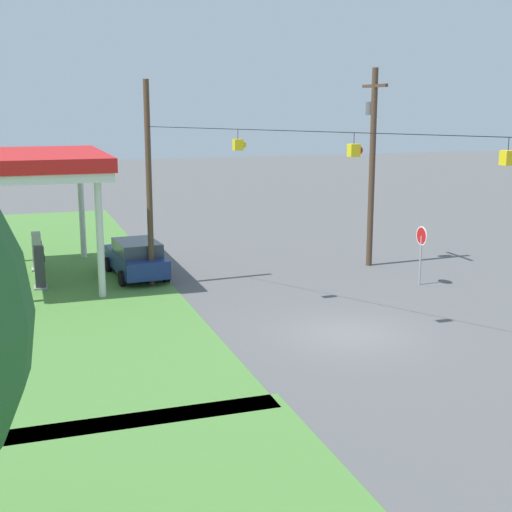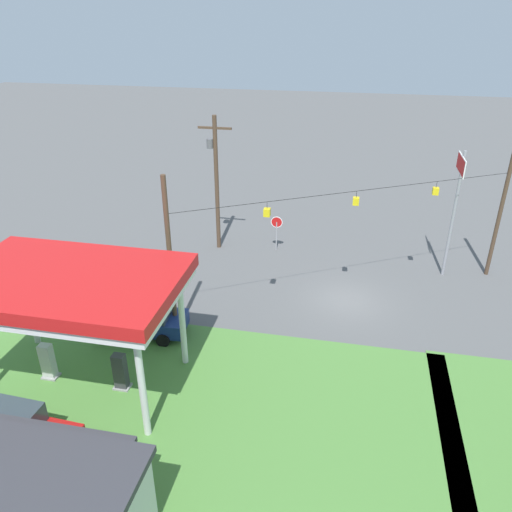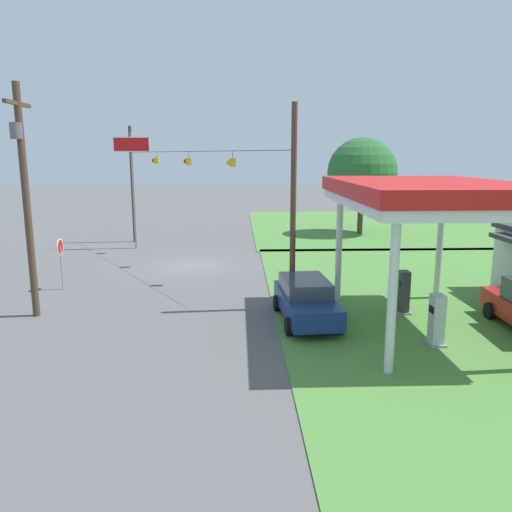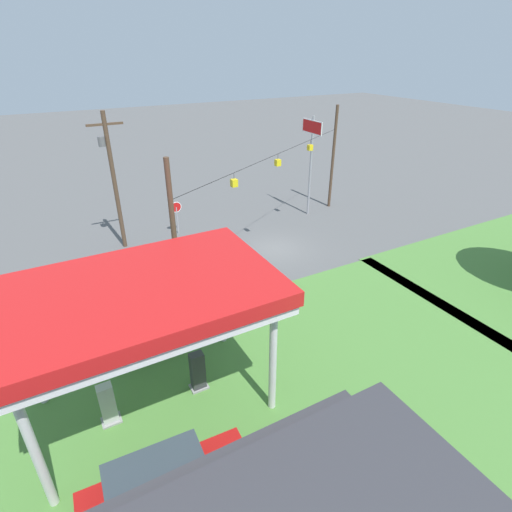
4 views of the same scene
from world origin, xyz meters
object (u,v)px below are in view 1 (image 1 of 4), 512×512
at_px(car_at_pumps_front, 136,258).
at_px(fuel_pump_far, 37,253).
at_px(stop_sign_roadside, 421,243).
at_px(utility_pole_main, 372,157).
at_px(fuel_pump_near, 40,269).
at_px(gas_station_canopy, 32,165).

bearing_deg(car_at_pumps_front, fuel_pump_far, 52.27).
xyz_separation_m(fuel_pump_far, stop_sign_roadside, (-7.82, -15.22, 0.96)).
bearing_deg(fuel_pump_far, utility_pole_main, -104.07).
xyz_separation_m(fuel_pump_far, utility_pole_main, (-3.74, -14.93, 4.24)).
xyz_separation_m(fuel_pump_near, fuel_pump_far, (3.49, 0.00, 0.00)).
relative_size(fuel_pump_near, stop_sign_roadside, 0.72).
xyz_separation_m(fuel_pump_near, utility_pole_main, (-0.25, -14.93, 4.24)).
xyz_separation_m(stop_sign_roadside, utility_pole_main, (4.08, 0.29, 3.28)).
height_order(gas_station_canopy, utility_pole_main, utility_pole_main).
distance_m(gas_station_canopy, fuel_pump_near, 4.47).
bearing_deg(car_at_pumps_front, utility_pole_main, -99.67).
height_order(fuel_pump_near, car_at_pumps_front, fuel_pump_near).
relative_size(stop_sign_roadside, utility_pole_main, 0.27).
bearing_deg(car_at_pumps_front, gas_station_canopy, 72.54).
bearing_deg(stop_sign_roadside, gas_station_canopy, -111.76).
bearing_deg(car_at_pumps_front, stop_sign_roadside, -118.90).
distance_m(stop_sign_roadside, utility_pole_main, 5.24).
xyz_separation_m(gas_station_canopy, car_at_pumps_front, (-0.96, -4.09, -4.09)).
height_order(fuel_pump_far, utility_pole_main, utility_pole_main).
height_order(car_at_pumps_front, stop_sign_roadside, stop_sign_roadside).
distance_m(fuel_pump_far, stop_sign_roadside, 17.14).
relative_size(fuel_pump_near, utility_pole_main, 0.20).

